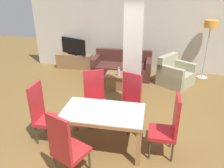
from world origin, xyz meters
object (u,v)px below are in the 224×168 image
(dining_chair_head_left, at_px, (43,112))
(tv_stand, at_px, (75,61))
(sofa, at_px, (122,68))
(coffee_table, at_px, (115,80))
(dining_chair_near_left, at_px, (66,146))
(floor_lamp, at_px, (210,29))
(tv_screen, at_px, (73,47))
(bottle, at_px, (119,72))
(armchair, at_px, (175,75))
(dining_chair_far_right, at_px, (129,100))
(dining_chair_far_left, at_px, (95,97))
(dining_chair_head_right, at_px, (168,126))
(dining_table, at_px, (103,119))

(dining_chair_head_left, distance_m, tv_stand, 4.20)
(sofa, bearing_deg, coffee_table, 86.47)
(dining_chair_near_left, relative_size, floor_lamp, 0.62)
(tv_screen, bearing_deg, bottle, 165.75)
(coffee_table, bearing_deg, dining_chair_head_left, -108.89)
(armchair, height_order, coffee_table, armchair)
(dining_chair_head_left, relative_size, coffee_table, 1.99)
(sofa, height_order, tv_stand, sofa)
(dining_chair_far_right, bearing_deg, dining_chair_head_left, 52.40)
(dining_chair_far_left, bearing_deg, dining_chair_far_right, 154.30)
(armchair, relative_size, bottle, 5.06)
(dining_chair_far_left, relative_size, dining_chair_head_left, 1.00)
(dining_chair_far_right, relative_size, coffee_table, 1.99)
(dining_chair_far_right, relative_size, floor_lamp, 0.62)
(dining_chair_head_right, height_order, armchair, dining_chair_head_right)
(dining_chair_head_right, distance_m, dining_chair_head_left, 2.30)
(dining_table, xyz_separation_m, dining_chair_far_right, (0.37, 0.79, 0.01))
(armchair, relative_size, coffee_table, 2.08)
(dining_chair_near_left, xyz_separation_m, dining_chair_head_left, (-0.79, 0.83, 0.00))
(dining_chair_near_left, bearing_deg, tv_screen, 132.58)
(dining_chair_head_left, xyz_separation_m, bottle, (1.03, 2.54, -0.07))
(dining_table, bearing_deg, floor_lamp, 58.38)
(floor_lamp, bearing_deg, sofa, -171.98)
(armchair, bearing_deg, tv_screen, -69.74)
(tv_screen, bearing_deg, coffee_table, 166.04)
(armchair, xyz_separation_m, tv_stand, (-3.53, 0.86, -0.04))
(dining_chair_near_left, height_order, dining_chair_head_left, same)
(sofa, height_order, bottle, sofa)
(sofa, bearing_deg, bottle, 93.27)
(dining_chair_far_right, distance_m, floor_lamp, 3.93)
(dining_chair_head_right, relative_size, coffee_table, 1.99)
(dining_chair_far_right, xyz_separation_m, sofa, (-0.56, 2.81, -0.30))
(bottle, distance_m, tv_screen, 2.48)
(armchair, relative_size, floor_lamp, 0.65)
(dining_chair_far_left, distance_m, tv_screen, 3.69)
(tv_screen, bearing_deg, dining_chair_near_left, 133.57)
(dining_chair_far_left, relative_size, tv_stand, 0.89)
(dining_chair_head_right, bearing_deg, dining_chair_far_left, 61.72)
(armchair, bearing_deg, dining_chair_head_right, 27.84)
(dining_chair_far_left, distance_m, bottle, 1.75)
(dining_chair_head_right, height_order, coffee_table, dining_chair_head_right)
(dining_chair_head_left, bearing_deg, tv_stand, -167.76)
(dining_chair_far_left, bearing_deg, tv_screen, -87.25)
(dining_chair_far_right, distance_m, dining_chair_near_left, 1.78)
(bottle, bearing_deg, sofa, 93.27)
(dining_chair_far_left, relative_size, sofa, 0.61)
(sofa, distance_m, coffee_table, 0.96)
(dining_chair_head_left, distance_m, bottle, 2.74)
(dining_chair_far_right, distance_m, dining_chair_head_left, 1.72)
(dining_table, relative_size, dining_chair_far_right, 1.26)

